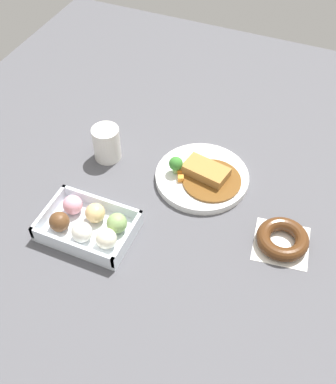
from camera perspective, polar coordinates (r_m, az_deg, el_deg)
name	(u,v)px	position (r m, az deg, el deg)	size (l,w,h in m)	color
ground_plane	(198,201)	(1.12, 3.67, -1.15)	(1.60, 1.60, 0.00)	#4C4C51
curry_plate	(202,176)	(1.16, 4.16, 1.94)	(0.23, 0.23, 0.07)	white
donut_box	(88,225)	(1.06, -9.62, -3.94)	(0.21, 0.14, 0.06)	silver
chocolate_ring_donut	(282,239)	(1.06, 13.69, -5.58)	(0.14, 0.14, 0.03)	white
coffee_mug	(107,143)	(1.21, -7.44, 5.85)	(0.07, 0.07, 0.09)	silver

